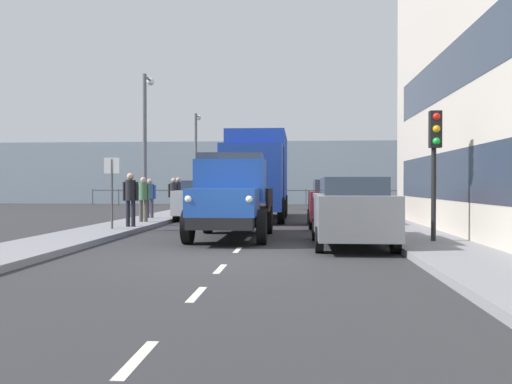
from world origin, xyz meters
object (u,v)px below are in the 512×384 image
at_px(lorry_cargo_blue, 257,173).
at_px(car_maroon_kerbside_1, 335,203).
at_px(car_grey_kerbside_near, 351,211).
at_px(pedestrian_with_bag, 174,193).
at_px(lamp_post_far, 196,151).
at_px(car_white_oppositeside_1, 222,196).
at_px(pedestrian_by_lamp, 131,195).
at_px(street_sign, 112,180).
at_px(pedestrian_in_dark_coat, 150,195).
at_px(car_silver_oppositeside_0, 202,200).
at_px(lamp_post_promenade, 146,132).
at_px(truck_vintage_blue, 231,198).
at_px(pedestrian_strolling, 143,195).
at_px(pedestrian_couple_b, 178,192).
at_px(traffic_light_near, 435,147).

bearing_deg(lorry_cargo_blue, car_maroon_kerbside_1, 126.53).
xyz_separation_m(lorry_cargo_blue, car_grey_kerbside_near, (-3.14, 10.57, -1.18)).
height_order(pedestrian_with_bag, lamp_post_far, lamp_post_far).
distance_m(car_white_oppositeside_1, pedestrian_by_lamp, 12.41).
bearing_deg(street_sign, car_grey_kerbside_near, 156.41).
distance_m(lorry_cargo_blue, pedestrian_with_bag, 3.94).
relative_size(pedestrian_in_dark_coat, street_sign, 0.73).
xyz_separation_m(car_silver_oppositeside_0, lamp_post_promenade, (2.01, 1.75, 2.80)).
height_order(lorry_cargo_blue, pedestrian_with_bag, lorry_cargo_blue).
xyz_separation_m(car_grey_kerbside_near, car_white_oppositeside_1, (5.50, -16.40, -0.00)).
distance_m(pedestrian_with_bag, lamp_post_promenade, 3.69).
bearing_deg(car_grey_kerbside_near, car_maroon_kerbside_1, -90.00).
relative_size(truck_vintage_blue, lamp_post_far, 1.00).
relative_size(pedestrian_by_lamp, pedestrian_strolling, 1.06).
bearing_deg(pedestrian_with_bag, pedestrian_couple_b, -82.23).
distance_m(traffic_light_near, lamp_post_far, 21.11).
height_order(lamp_post_far, street_sign, lamp_post_far).
xyz_separation_m(pedestrian_by_lamp, lamp_post_far, (0.51, -14.72, 2.36)).
relative_size(car_silver_oppositeside_0, pedestrian_couple_b, 2.60).
bearing_deg(pedestrian_strolling, pedestrian_in_dark_coat, -80.23).
relative_size(car_maroon_kerbside_1, car_white_oppositeside_1, 0.94).
distance_m(truck_vintage_blue, traffic_light_near, 5.64).
bearing_deg(pedestrian_in_dark_coat, lamp_post_far, -90.98).
relative_size(pedestrian_in_dark_coat, traffic_light_near, 0.52).
relative_size(car_maroon_kerbside_1, lamp_post_far, 0.68).
xyz_separation_m(car_white_oppositeside_1, lamp_post_far, (1.89, -2.39, 2.67)).
relative_size(truck_vintage_blue, car_maroon_kerbside_1, 1.46).
height_order(truck_vintage_blue, lamp_post_far, lamp_post_far).
xyz_separation_m(lorry_cargo_blue, pedestrian_by_lamp, (3.75, 6.49, -0.87)).
xyz_separation_m(pedestrian_by_lamp, pedestrian_couple_b, (0.42, -9.31, -0.02)).
relative_size(pedestrian_with_bag, lamp_post_promenade, 0.29).
distance_m(car_grey_kerbside_near, lamp_post_far, 20.38).
xyz_separation_m(lorry_cargo_blue, pedestrian_with_bag, (3.82, -0.25, -0.92)).
bearing_deg(pedestrian_couple_b, car_maroon_kerbside_1, 136.00).
relative_size(traffic_light_near, lamp_post_promenade, 0.54).
xyz_separation_m(car_grey_kerbside_near, traffic_light_near, (-2.02, 0.06, 1.58)).
xyz_separation_m(car_grey_kerbside_near, lamp_post_promenade, (7.51, -8.20, 2.80)).
relative_size(car_grey_kerbside_near, car_white_oppositeside_1, 1.10).
bearing_deg(car_white_oppositeside_1, car_silver_oppositeside_0, 90.00).
height_order(pedestrian_in_dark_coat, pedestrian_with_bag, pedestrian_with_bag).
xyz_separation_m(car_silver_oppositeside_0, car_white_oppositeside_1, (0.00, -6.46, -0.00)).
bearing_deg(traffic_light_near, car_maroon_kerbside_1, -72.47).
bearing_deg(car_white_oppositeside_1, lorry_cargo_blue, 112.06).
distance_m(car_grey_kerbside_near, pedestrian_in_dark_coat, 11.73).
xyz_separation_m(car_maroon_kerbside_1, traffic_light_near, (-2.02, 6.40, 1.58)).
height_order(lorry_cargo_blue, pedestrian_by_lamp, lorry_cargo_blue).
relative_size(lorry_cargo_blue, pedestrian_by_lamp, 4.59).
bearing_deg(car_grey_kerbside_near, pedestrian_by_lamp, -30.62).
bearing_deg(car_white_oppositeside_1, pedestrian_strolling, 80.65).
bearing_deg(car_white_oppositeside_1, pedestrian_by_lamp, 83.58).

